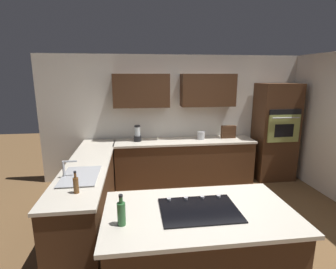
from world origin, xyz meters
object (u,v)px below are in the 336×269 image
wall_oven (275,132)px  cooktop (199,210)px  kettle (201,135)px  spice_rack (228,132)px  oil_bottle (121,213)px  blender (137,135)px  dish_soap_bottle (76,185)px  sink_unit (80,176)px

wall_oven → cooktop: 3.64m
cooktop → kettle: 2.92m
spice_rack → oil_bottle: oil_bottle is taller
wall_oven → cooktop: size_ratio=2.67×
wall_oven → spice_rack: wall_oven is taller
kettle → oil_bottle: bearing=63.5°
cooktop → spice_rack: spice_rack is taller
wall_oven → oil_bottle: (3.09, 2.94, -0.00)m
blender → kettle: size_ratio=1.96×
cooktop → oil_bottle: size_ratio=2.63×
blender → oil_bottle: blender is taller
wall_oven → dish_soap_bottle: size_ratio=7.81×
blender → cooktop: bearing=101.2°
spice_rack → kettle: 0.60m
cooktop → spice_rack: size_ratio=2.53×
cooktop → kettle: bearing=-104.7°
wall_oven → sink_unit: 4.07m
kettle → sink_unit: bearing=40.7°
spice_rack → dish_soap_bottle: 3.49m
blender → dish_soap_bottle: (0.72, 2.27, -0.04)m
blender → spice_rack: blender is taller
kettle → oil_bottle: size_ratio=0.57×
oil_bottle → wall_oven: bearing=-136.4°
kettle → wall_oven: bearing=178.3°
wall_oven → kettle: wall_oven is taller
sink_unit → wall_oven: bearing=-154.6°
spice_rack → blender: bearing=1.1°
blender → spice_rack: 1.90m
spice_rack → kettle: bearing=3.6°
wall_oven → kettle: size_ratio=12.42×
cooktop → blender: size_ratio=2.37×
cooktop → dish_soap_bottle: (1.28, -0.55, 0.09)m
spice_rack → oil_bottle: bearing=55.4°
cooktop → wall_oven: bearing=-130.1°
wall_oven → spice_rack: size_ratio=6.76×
kettle → blender: bearing=0.0°
dish_soap_bottle → oil_bottle: size_ratio=0.90×
cooktop → oil_bottle: oil_bottle is taller
sink_unit → oil_bottle: 1.33m
blender → wall_oven: bearing=179.1°
sink_unit → kettle: size_ratio=4.28×
sink_unit → kettle: sink_unit is taller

